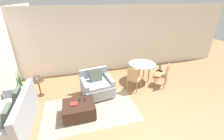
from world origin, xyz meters
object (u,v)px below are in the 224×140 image
picture_frame (37,78)px  potted_plant (23,92)px  dining_chair_near_right (164,73)px  tv_remote_primary (85,99)px  couch (15,118)px  ottoman (79,109)px  side_table (39,85)px  dining_table (142,66)px  potted_plant_small (159,73)px  book_stack (74,104)px  tv_remote_secondary (79,100)px  dining_chair_near_left (134,78)px  armchair (97,86)px

picture_frame → potted_plant: bearing=-175.4°
dining_chair_near_right → tv_remote_primary: bearing=-167.9°
couch → ottoman: (1.58, 0.02, -0.09)m
ottoman → side_table: side_table is taller
couch → dining_table: couch is taller
dining_chair_near_right → side_table: bearing=172.9°
potted_plant → dining_chair_near_right: (4.84, -0.50, 0.26)m
picture_frame → dining_table: size_ratio=0.17×
potted_plant → picture_frame: size_ratio=6.66×
couch → potted_plant_small: couch is taller
side_table → dining_chair_near_right: (4.33, -0.54, 0.12)m
dining_table → potted_plant_small: bearing=5.4°
picture_frame → book_stack: bearing=-50.6°
dining_chair_near_right → potted_plant_small: dining_chair_near_right is taller
tv_remote_secondary → dining_chair_near_left: 1.99m
tv_remote_primary → side_table: side_table is taller
book_stack → potted_plant: bearing=141.4°
armchair → side_table: armchair is taller
ottoman → picture_frame: picture_frame is taller
tv_remote_secondary → potted_plant_small: potted_plant_small is taller
dining_table → ottoman: bearing=-151.5°
potted_plant → couch: bearing=-84.2°
couch → book_stack: couch is taller
book_stack → side_table: size_ratio=0.34×
armchair → potted_plant: (-2.37, 0.42, -0.09)m
dining_table → potted_plant_small: (0.86, 0.08, -0.46)m
potted_plant → potted_plant_small: potted_plant is taller
couch → dining_chair_near_right: bearing=9.6°
picture_frame → potted_plant_small: size_ratio=0.25×
potted_plant → dining_chair_near_right: potted_plant is taller
dining_chair_near_right → book_stack: bearing=-166.8°
armchair → tv_remote_secondary: size_ratio=8.70×
tv_remote_secondary → dining_chair_near_left: size_ratio=0.14×
ottoman → tv_remote_secondary: bearing=76.9°
potted_plant → dining_table: bearing=1.3°
couch → tv_remote_secondary: (1.62, 0.19, 0.09)m
dining_chair_near_right → picture_frame: bearing=172.9°
tv_remote_primary → potted_plant_small: size_ratio=0.21×
tv_remote_secondary → dining_chair_near_right: dining_chair_near_right is taller
side_table → dining_chair_near_right: size_ratio=0.63×
dining_chair_near_left → side_table: bearing=170.2°
couch → book_stack: 1.46m
dining_chair_near_right → potted_plant_small: size_ratio=1.27×
armchair → dining_table: bearing=15.4°
dining_table → potted_plant_small: size_ratio=1.49×
couch → dining_chair_near_left: size_ratio=2.07×
side_table → dining_chair_near_left: bearing=-9.8°
ottoman → tv_remote_primary: tv_remote_primary is taller
couch → ottoman: size_ratio=2.16×
armchair → dining_chair_near_left: bearing=-3.7°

